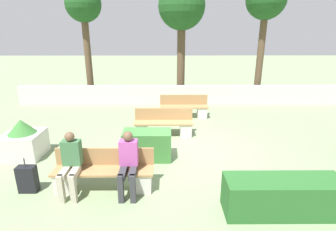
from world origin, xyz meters
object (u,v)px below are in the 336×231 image
object	(u,v)px
person_seated_man	(70,161)
planter_corner_left	(24,140)
person_seated_woman	(128,161)
tree_center_right	(266,3)
tree_leftmost	(84,9)
bench_left_side	(164,126)
suitcase	(28,179)
bench_front	(104,174)
tree_center_left	(182,9)
bench_right_side	(184,109)

from	to	relation	value
person_seated_man	planter_corner_left	bearing A→B (deg)	137.62
person_seated_woman	tree_center_right	distance (m)	10.37
person_seated_woman	tree_leftmost	distance (m)	9.44
bench_left_side	suitcase	size ratio (longest dim) A/B	2.39
person_seated_man	planter_corner_left	distance (m)	2.60
person_seated_woman	tree_leftmost	size ratio (longest dim) A/B	0.26
tree_leftmost	tree_center_right	world-z (taller)	tree_center_right
bench_front	tree_center_left	distance (m)	9.24
bench_front	bench_left_side	size ratio (longest dim) A/B	1.13
bench_left_side	person_seated_man	world-z (taller)	person_seated_man
bench_left_side	person_seated_man	distance (m)	3.74
bench_front	person_seated_woman	bearing A→B (deg)	-14.48
person_seated_man	bench_right_side	bearing A→B (deg)	62.21
bench_right_side	tree_leftmost	xyz separation A→B (m)	(-4.52, 3.14, 3.92)
bench_left_side	planter_corner_left	bearing A→B (deg)	-153.82
planter_corner_left	tree_leftmost	distance (m)	7.51
bench_right_side	bench_left_side	bearing A→B (deg)	-106.35
bench_left_side	bench_right_side	xyz separation A→B (m)	(0.78, 1.88, -0.00)
person_seated_woman	tree_center_right	size ratio (longest dim) A/B	0.24
tree_leftmost	bench_left_side	bearing A→B (deg)	-53.34
bench_right_side	bench_front	bearing A→B (deg)	-106.31
person_seated_man	tree_center_right	size ratio (longest dim) A/B	0.24
bench_front	tree_center_right	distance (m)	10.71
bench_front	bench_right_side	bearing A→B (deg)	67.46
tree_center_left	person_seated_woman	bearing A→B (deg)	-100.42
person_seated_woman	tree_leftmost	bearing A→B (deg)	110.27
bench_right_side	planter_corner_left	bearing A→B (deg)	-137.72
bench_front	person_seated_man	world-z (taller)	person_seated_man
person_seated_woman	suitcase	size ratio (longest dim) A/B	1.71
suitcase	bench_right_side	bearing A→B (deg)	53.94
tree_center_left	bench_front	bearing A→B (deg)	-104.37
suitcase	bench_left_side	bearing A→B (deg)	47.55
tree_center_right	suitcase	bearing A→B (deg)	-133.22
bench_right_side	planter_corner_left	world-z (taller)	planter_corner_left
suitcase	tree_center_left	bearing A→B (deg)	65.78
bench_right_side	tree_center_left	world-z (taller)	tree_center_left
tree_center_left	planter_corner_left	bearing A→B (deg)	-125.31
person_seated_woman	tree_center_left	distance (m)	9.10
suitcase	planter_corner_left	bearing A→B (deg)	118.71
bench_left_side	bench_right_side	size ratio (longest dim) A/B	1.00
bench_left_side	bench_right_side	world-z (taller)	same
person_seated_woman	tree_leftmost	world-z (taller)	tree_leftmost
bench_front	bench_right_side	xyz separation A→B (m)	(2.05, 4.93, -0.01)
bench_right_side	person_seated_man	bearing A→B (deg)	-111.56
bench_front	planter_corner_left	world-z (taller)	planter_corner_left
person_seated_man	tree_leftmost	xyz separation A→B (m)	(-1.85, 8.22, 3.52)
bench_front	tree_center_right	xyz separation A→B (m)	(5.91, 7.91, 4.15)
bench_right_side	suitcase	bearing A→B (deg)	-119.83
suitcase	tree_leftmost	world-z (taller)	tree_leftmost
tree_center_left	person_seated_man	bearing A→B (deg)	-108.15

